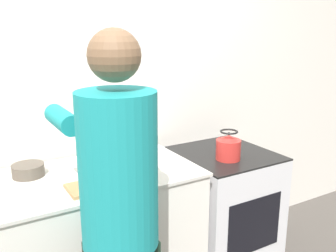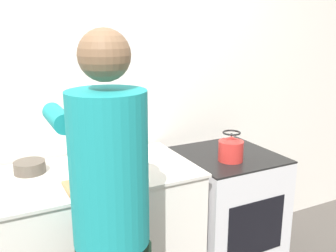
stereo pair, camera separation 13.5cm
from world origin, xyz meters
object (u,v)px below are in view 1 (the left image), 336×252
Objects in this scene: cutting_board at (101,185)px; kettle at (228,147)px; oven at (222,210)px; person at (119,214)px; knife at (105,180)px.

cutting_board is 0.94m from kettle.
oven is 1.30m from person.
oven is 1.11m from knife.
person is at bearing -85.50° from knife.
cutting_board is at bearing -169.03° from oven.
cutting_board is at bearing -175.25° from kettle.
cutting_board is at bearing 81.20° from person.
person is 8.80× the size of kettle.
knife is (0.03, 0.02, 0.01)m from cutting_board.
oven is 1.13m from cutting_board.
cutting_board is (0.06, 0.37, -0.01)m from person.
kettle reaches higher than knife.
person is 0.40m from knife.
oven is 0.55m from kettle.
knife is at bearing 77.46° from person.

